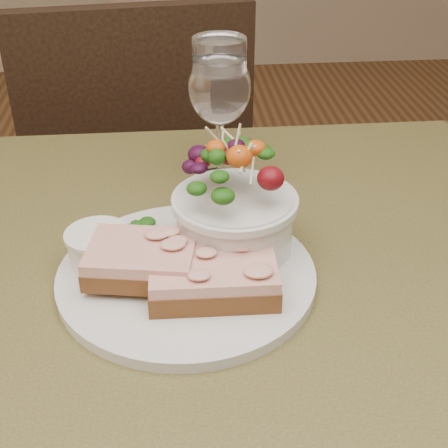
{
  "coord_description": "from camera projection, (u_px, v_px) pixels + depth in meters",
  "views": [
    {
      "loc": [
        -0.03,
        -0.49,
        1.14
      ],
      "look_at": [
        0.01,
        0.03,
        0.81
      ],
      "focal_mm": 50.0,
      "sensor_mm": 36.0,
      "label": 1
    }
  ],
  "objects": [
    {
      "name": "salad_bowl",
      "position": [
        235.0,
        198.0,
        0.64
      ],
      "size": [
        0.12,
        0.12,
        0.13
      ],
      "color": "silver",
      "rests_on": "dinner_plate"
    },
    {
      "name": "garnish",
      "position": [
        131.0,
        230.0,
        0.68
      ],
      "size": [
        0.05,
        0.04,
        0.02
      ],
      "color": "#0C380A",
      "rests_on": "dinner_plate"
    },
    {
      "name": "cafe_table",
      "position": [
        214.0,
        364.0,
        0.68
      ],
      "size": [
        0.8,
        0.8,
        0.75
      ],
      "color": "#423A1C",
      "rests_on": "ground"
    },
    {
      "name": "sandwich_back",
      "position": [
        142.0,
        259.0,
        0.61
      ],
      "size": [
        0.12,
        0.09,
        0.03
      ],
      "rotation": [
        0.0,
        0.0,
        -0.17
      ],
      "color": "#482913",
      "rests_on": "dinner_plate"
    },
    {
      "name": "dinner_plate",
      "position": [
        187.0,
        275.0,
        0.64
      ],
      "size": [
        0.26,
        0.26,
        0.01
      ],
      "primitive_type": "cylinder",
      "color": "silver",
      "rests_on": "cafe_table"
    },
    {
      "name": "sandwich_front",
      "position": [
        213.0,
        273.0,
        0.6
      ],
      "size": [
        0.12,
        0.09,
        0.03
      ],
      "rotation": [
        0.0,
        0.0,
        -0.02
      ],
      "color": "#482913",
      "rests_on": "dinner_plate"
    },
    {
      "name": "wine_glass",
      "position": [
        220.0,
        92.0,
        0.75
      ],
      "size": [
        0.08,
        0.08,
        0.18
      ],
      "color": "white",
      "rests_on": "cafe_table"
    },
    {
      "name": "ramekin",
      "position": [
        98.0,
        245.0,
        0.64
      ],
      "size": [
        0.06,
        0.06,
        0.04
      ],
      "color": "white",
      "rests_on": "dinner_plate"
    },
    {
      "name": "chair_far",
      "position": [
        143.0,
        252.0,
        1.48
      ],
      "size": [
        0.47,
        0.47,
        0.9
      ],
      "rotation": [
        0.0,
        0.0,
        3.27
      ],
      "color": "black",
      "rests_on": "ground"
    }
  ]
}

